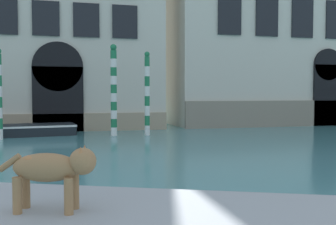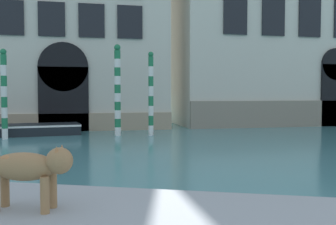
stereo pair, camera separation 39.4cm
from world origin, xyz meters
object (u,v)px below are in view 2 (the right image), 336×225
at_px(dog_on_deck, 31,168).
at_px(mooring_pole_5, 118,90).
at_px(mooring_pole_3, 4,94).
at_px(mooring_pole_0, 151,93).
at_px(boat_moored_near_palazzo, 24,130).

height_order(dog_on_deck, mooring_pole_5, mooring_pole_5).
relative_size(mooring_pole_3, mooring_pole_5, 0.92).
height_order(dog_on_deck, mooring_pole_0, mooring_pole_0).
bearing_deg(dog_on_deck, mooring_pole_5, 97.81).
bearing_deg(mooring_pole_5, boat_moored_near_palazzo, 166.19).
xyz_separation_m(boat_moored_near_palazzo, mooring_pole_5, (3.87, -0.95, 1.68)).
distance_m(dog_on_deck, mooring_pole_0, 12.48).
bearing_deg(mooring_pole_5, mooring_pole_0, -4.32).
height_order(mooring_pole_0, mooring_pole_3, mooring_pole_0).
height_order(boat_moored_near_palazzo, mooring_pole_3, mooring_pole_3).
distance_m(dog_on_deck, mooring_pole_3, 12.09).
height_order(boat_moored_near_palazzo, mooring_pole_0, mooring_pole_0).
xyz_separation_m(boat_moored_near_palazzo, mooring_pole_3, (-0.54, -1.23, 1.52)).
distance_m(dog_on_deck, mooring_pole_5, 12.29).
relative_size(dog_on_deck, boat_moored_near_palazzo, 0.22).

